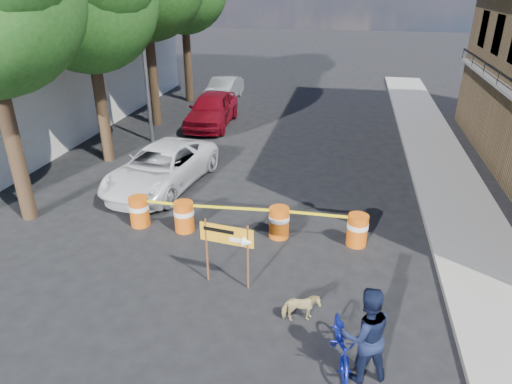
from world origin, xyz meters
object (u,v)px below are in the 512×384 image
at_px(dog, 301,308).
at_px(sedan_silver, 224,89).
at_px(detour_sign, 233,241).
at_px(barrel_far_left, 139,211).
at_px(sedan_red, 212,109).
at_px(suv_white, 161,167).
at_px(barrel_mid_right, 279,222).
at_px(bicycle, 344,325).
at_px(barrel_far_right, 357,229).
at_px(barrel_mid_left, 184,216).
at_px(pedestrian, 365,335).

height_order(dog, sedan_silver, sedan_silver).
bearing_deg(detour_sign, barrel_far_left, 153.59).
distance_m(detour_sign, sedan_red, 13.21).
bearing_deg(suv_white, barrel_mid_right, -22.09).
bearing_deg(bicycle, suv_white, 124.01).
bearing_deg(barrel_far_left, barrel_far_right, 1.42).
bearing_deg(barrel_far_right, sedan_red, 125.13).
relative_size(barrel_far_left, barrel_mid_right, 1.00).
height_order(detour_sign, sedan_red, detour_sign).
relative_size(barrel_mid_right, sedan_silver, 0.22).
height_order(barrel_mid_left, sedan_red, sedan_red).
bearing_deg(dog, barrel_mid_right, -0.92).
relative_size(pedestrian, sedan_red, 0.40).
height_order(barrel_far_right, bicycle, bicycle).
distance_m(barrel_mid_left, sedan_red, 10.48).
distance_m(barrel_far_left, barrel_mid_left, 1.40).
bearing_deg(barrel_far_right, pedestrian, -88.78).
relative_size(detour_sign, suv_white, 0.33).
xyz_separation_m(barrel_far_left, pedestrian, (6.38, -4.48, 0.48)).
height_order(barrel_far_left, dog, barrel_far_left).
distance_m(dog, sedan_silver, 19.55).
distance_m(bicycle, sedan_red, 15.90).
bearing_deg(sedan_red, suv_white, -89.47).
bearing_deg(barrel_mid_left, barrel_far_right, 2.33).
bearing_deg(barrel_far_right, barrel_mid_right, 179.89).
xyz_separation_m(barrel_mid_right, pedestrian, (2.25, -4.64, 0.48)).
bearing_deg(barrel_far_left, sedan_silver, 95.72).
bearing_deg(sedan_silver, dog, -68.44).
height_order(barrel_mid_right, detour_sign, detour_sign).
distance_m(barrel_far_right, dog, 3.58).
relative_size(barrel_mid_right, suv_white, 0.18).
bearing_deg(sedan_red, dog, -68.62).
xyz_separation_m(barrel_mid_right, suv_white, (-4.54, 2.61, 0.24)).
xyz_separation_m(barrel_mid_left, barrel_far_right, (4.88, 0.20, 0.00)).
xyz_separation_m(barrel_far_left, sedan_red, (-0.79, 10.20, 0.35)).
distance_m(barrel_mid_left, suv_white, 3.35).
distance_m(barrel_far_right, bicycle, 4.36).
xyz_separation_m(barrel_mid_right, sedan_silver, (-5.64, 14.99, 0.21)).
height_order(barrel_far_left, suv_white, suv_white).
distance_m(pedestrian, sedan_silver, 21.16).
relative_size(bicycle, dog, 2.16).
relative_size(barrel_far_left, sedan_silver, 0.22).
height_order(barrel_far_left, pedestrian, pedestrian).
relative_size(barrel_far_right, sedan_red, 0.19).
distance_m(barrel_mid_right, barrel_far_right, 2.15).
bearing_deg(detour_sign, suv_white, 134.67).
bearing_deg(dog, pedestrian, -152.07).
bearing_deg(sedan_silver, pedestrian, -66.38).
distance_m(suv_white, sedan_red, 7.44).
bearing_deg(bicycle, barrel_mid_right, 104.67).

